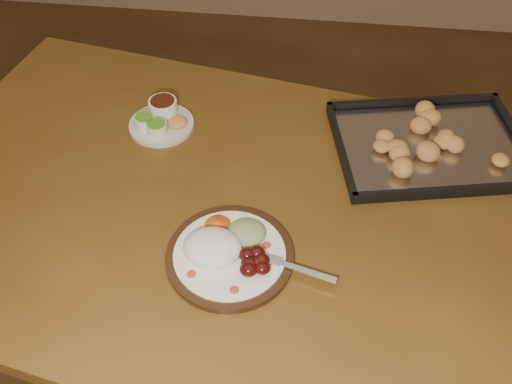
# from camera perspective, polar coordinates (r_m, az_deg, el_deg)

# --- Properties ---
(ground) EXTENTS (4.00, 4.00, 0.00)m
(ground) POSITION_cam_1_polar(r_m,az_deg,el_deg) (1.84, -1.51, -15.41)
(ground) COLOR brown
(ground) RESTS_ON ground
(dining_table) EXTENTS (1.64, 1.16, 0.75)m
(dining_table) POSITION_cam_1_polar(r_m,az_deg,el_deg) (1.25, -0.85, -4.61)
(dining_table) COLOR brown
(dining_table) RESTS_ON ground
(dinner_plate) EXTENTS (0.33, 0.24, 0.06)m
(dinner_plate) POSITION_cam_1_polar(r_m,az_deg,el_deg) (1.09, -2.82, -5.94)
(dinner_plate) COLOR black
(dinner_plate) RESTS_ON dining_table
(condiment_saucer) EXTENTS (0.15, 0.15, 0.05)m
(condiment_saucer) POSITION_cam_1_polar(r_m,az_deg,el_deg) (1.37, -9.53, 7.18)
(condiment_saucer) COLOR beige
(condiment_saucer) RESTS_ON dining_table
(baking_tray) EXTENTS (0.48, 0.39, 0.04)m
(baking_tray) POSITION_cam_1_polar(r_m,az_deg,el_deg) (1.35, 16.98, 4.62)
(baking_tray) COLOR black
(baking_tray) RESTS_ON dining_table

